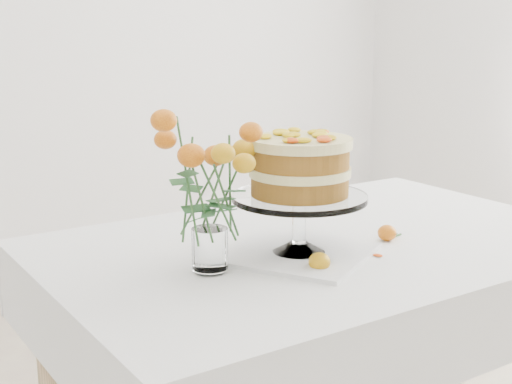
% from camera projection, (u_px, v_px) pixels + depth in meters
% --- Properties ---
extents(table, '(1.43, 0.93, 0.76)m').
position_uv_depth(table, '(323.00, 269.00, 1.85)').
color(table, tan).
rests_on(table, ground).
extents(napkin, '(0.43, 0.43, 0.01)m').
position_uv_depth(napkin, '(299.00, 253.00, 1.71)').
color(napkin, white).
rests_on(napkin, table).
extents(cake_stand, '(0.32, 0.32, 0.29)m').
position_uv_depth(cake_stand, '(300.00, 173.00, 1.66)').
color(cake_stand, white).
rests_on(cake_stand, napkin).
extents(rose_vase, '(0.30, 0.30, 0.41)m').
position_uv_depth(rose_vase, '(209.00, 168.00, 1.54)').
color(rose_vase, white).
rests_on(rose_vase, table).
extents(loose_rose_near, '(0.09, 0.05, 0.04)m').
position_uv_depth(loose_rose_near, '(320.00, 262.00, 1.60)').
color(loose_rose_near, orange).
rests_on(loose_rose_near, table).
extents(loose_rose_far, '(0.09, 0.05, 0.04)m').
position_uv_depth(loose_rose_far, '(387.00, 233.00, 1.82)').
color(loose_rose_far, '#B94509').
rests_on(loose_rose_far, table).
extents(stray_petal_a, '(0.03, 0.02, 0.00)m').
position_uv_depth(stray_petal_a, '(311.00, 257.00, 1.69)').
color(stray_petal_a, yellow).
rests_on(stray_petal_a, table).
extents(stray_petal_b, '(0.03, 0.02, 0.00)m').
position_uv_depth(stray_petal_b, '(354.00, 254.00, 1.71)').
color(stray_petal_b, yellow).
rests_on(stray_petal_b, table).
extents(stray_petal_c, '(0.03, 0.02, 0.00)m').
position_uv_depth(stray_petal_c, '(378.00, 256.00, 1.70)').
color(stray_petal_c, yellow).
rests_on(stray_petal_c, table).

